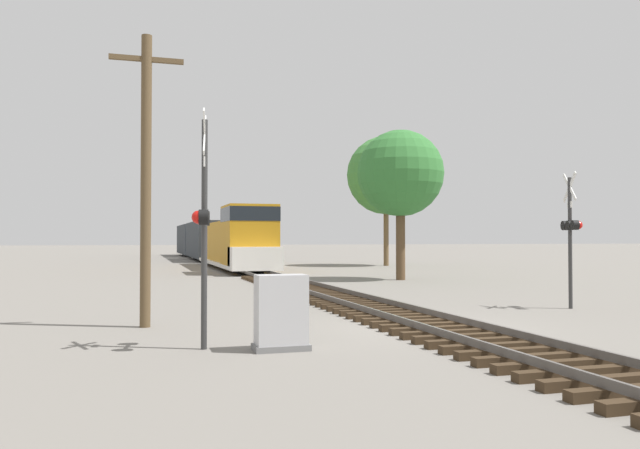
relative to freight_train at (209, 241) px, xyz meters
The scene contains 9 objects.
ground_plane 46.24m from the freight_train, 90.00° to the right, with size 400.00×400.00×0.00m, color slate.
rail_track_bed 46.24m from the freight_train, 90.00° to the right, with size 2.60×160.00×0.31m.
freight_train is the anchor object (origin of this frame).
crossing_signal_near 47.96m from the freight_train, 96.63° to the right, with size 0.44×1.01×4.72m.
crossing_signal_far 44.16m from the freight_train, 81.86° to the right, with size 0.52×1.01×4.26m.
relay_cabinet 48.37m from the freight_train, 94.83° to the right, with size 1.09×0.61×1.48m.
utility_pole 44.67m from the freight_train, 98.47° to the right, with size 1.80×0.26×7.25m.
tree_far_right 30.78m from the freight_train, 77.47° to the right, with size 4.58×4.58×7.93m.
tree_mid_background 19.39m from the freight_train, 48.07° to the right, with size 6.29×6.29×10.41m.
Camera 1 is at (-6.83, -13.94, 2.19)m, focal length 35.00 mm.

